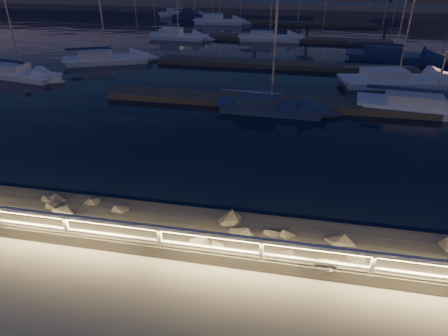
% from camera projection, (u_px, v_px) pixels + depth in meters
% --- Properties ---
extents(ground, '(400.00, 400.00, 0.00)m').
position_uv_depth(ground, '(226.00, 263.00, 11.68)').
color(ground, '#A19B91').
rests_on(ground, ground).
extents(harbor_water, '(400.00, 440.00, 0.60)m').
position_uv_depth(harbor_water, '(286.00, 58.00, 39.13)').
color(harbor_water, black).
rests_on(harbor_water, ground).
extents(guard_rail, '(44.11, 0.12, 1.06)m').
position_uv_depth(guard_rail, '(224.00, 242.00, 11.32)').
color(guard_rail, silver).
rests_on(guard_rail, ground).
extents(riprap, '(37.74, 2.71, 1.34)m').
position_uv_depth(riprap, '(177.00, 233.00, 13.22)').
color(riprap, '#69655A').
rests_on(riprap, ground).
extents(floating_docks, '(22.00, 36.00, 0.40)m').
position_uv_depth(floating_docks, '(287.00, 49.00, 39.97)').
color(floating_docks, '#4E4741').
rests_on(floating_docks, ground).
extents(far_shore, '(160.00, 14.00, 5.20)m').
position_uv_depth(far_shore, '(299.00, 0.00, 75.60)').
color(far_shore, '#A19B91').
rests_on(far_shore, ground).
extents(sailboat_a, '(6.66, 3.03, 11.02)m').
position_uv_depth(sailboat_a, '(20.00, 73.00, 31.19)').
color(sailboat_a, white).
rests_on(sailboat_a, ground).
extents(sailboat_b, '(6.63, 2.22, 11.16)m').
position_uv_depth(sailboat_b, '(268.00, 105.00, 24.53)').
color(sailboat_b, navy).
rests_on(sailboat_b, ground).
extents(sailboat_c, '(8.78, 4.11, 14.38)m').
position_uv_depth(sailboat_c, '(395.00, 79.00, 29.48)').
color(sailboat_c, white).
rests_on(sailboat_c, ground).
extents(sailboat_e, '(6.86, 2.38, 11.57)m').
position_uv_depth(sailboat_e, '(177.00, 35.00, 45.59)').
color(sailboat_e, white).
rests_on(sailboat_e, ground).
extents(sailboat_f, '(7.66, 4.99, 12.77)m').
position_uv_depth(sailboat_f, '(105.00, 58.00, 35.54)').
color(sailboat_f, white).
rests_on(sailboat_f, ground).
extents(sailboat_g, '(8.85, 3.51, 14.64)m').
position_uv_depth(sailboat_g, '(392.00, 56.00, 36.36)').
color(sailboat_g, navy).
rests_on(sailboat_g, ground).
extents(sailboat_h, '(9.07, 3.57, 14.94)m').
position_uv_depth(sailboat_h, '(428.00, 106.00, 24.36)').
color(sailboat_h, white).
rests_on(sailboat_h, ground).
extents(sailboat_i, '(7.25, 2.35, 12.30)m').
position_uv_depth(sailboat_i, '(218.00, 21.00, 55.72)').
color(sailboat_i, white).
rests_on(sailboat_i, ground).
extents(sailboat_k, '(7.23, 2.54, 12.08)m').
position_uv_depth(sailboat_k, '(268.00, 37.00, 44.94)').
color(sailboat_k, white).
rests_on(sailboat_k, ground).
extents(sailboat_m, '(7.13, 3.91, 11.78)m').
position_uv_depth(sailboat_m, '(179.00, 14.00, 62.33)').
color(sailboat_m, white).
rests_on(sailboat_m, ground).
extents(sailboat_n, '(7.24, 2.64, 12.11)m').
position_uv_depth(sailboat_n, '(194.00, 16.00, 59.70)').
color(sailboat_n, navy).
rests_on(sailboat_n, ground).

